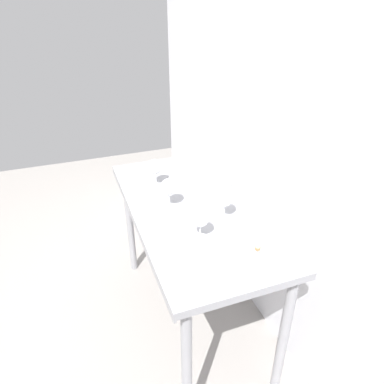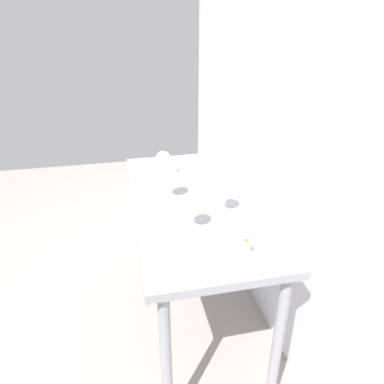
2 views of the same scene
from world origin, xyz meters
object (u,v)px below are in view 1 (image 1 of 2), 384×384
object	(u,v)px
wine_glass_far_right	(225,199)
wine_glass_near_right	(200,219)
wine_glass_near_left	(155,167)
decanter_funnel	(256,258)
open_notebook	(206,198)
wine_glass_near_center	(169,187)
tasting_sheet_lower	(233,240)
tasting_sheet_upper	(189,176)

from	to	relation	value
wine_glass_far_right	wine_glass_near_right	world-z (taller)	wine_glass_far_right
wine_glass_far_right	wine_glass_near_right	bearing A→B (deg)	-56.51
wine_glass_near_left	decanter_funnel	size ratio (longest dim) A/B	1.17
decanter_funnel	open_notebook	bearing A→B (deg)	177.81
wine_glass_near_center	decanter_funnel	xyz separation A→B (m)	(0.61, 0.21, -0.08)
wine_glass_near_left	open_notebook	distance (m)	0.37
wine_glass_near_left	tasting_sheet_lower	size ratio (longest dim) A/B	0.78
wine_glass_near_right	tasting_sheet_lower	bearing A→B (deg)	62.42
tasting_sheet_upper	wine_glass_near_center	bearing A→B (deg)	-5.72
wine_glass_near_center	tasting_sheet_upper	bearing A→B (deg)	144.59
wine_glass_near_left	tasting_sheet_lower	world-z (taller)	wine_glass_near_left
wine_glass_near_right	open_notebook	bearing A→B (deg)	152.57
wine_glass_near_left	open_notebook	world-z (taller)	wine_glass_near_left
wine_glass_far_right	decanter_funnel	bearing A→B (deg)	-4.85
wine_glass_near_left	wine_glass_near_center	size ratio (longest dim) A/B	1.00
wine_glass_near_left	wine_glass_near_center	world-z (taller)	same
wine_glass_near_right	open_notebook	xyz separation A→B (m)	(-0.34, 0.18, -0.11)
tasting_sheet_lower	decanter_funnel	distance (m)	0.21
open_notebook	tasting_sheet_lower	xyz separation A→B (m)	(0.42, -0.03, -0.00)
wine_glass_near_center	open_notebook	distance (m)	0.26
wine_glass_near_right	tasting_sheet_lower	distance (m)	0.20
wine_glass_near_center	wine_glass_near_right	distance (m)	0.33
wine_glass_far_right	tasting_sheet_lower	distance (m)	0.24
wine_glass_far_right	wine_glass_near_center	xyz separation A→B (m)	(-0.21, -0.24, 0.01)
wine_glass_far_right	tasting_sheet_upper	world-z (taller)	wine_glass_far_right
wine_glass_near_left	open_notebook	bearing A→B (deg)	41.05
wine_glass_far_right	wine_glass_near_center	distance (m)	0.32
wine_glass_near_center	wine_glass_near_left	bearing A→B (deg)	-179.56
tasting_sheet_upper	wine_glass_far_right	bearing A→B (deg)	30.34
wine_glass_near_right	tasting_sheet_upper	bearing A→B (deg)	164.68
wine_glass_far_right	decanter_funnel	distance (m)	0.41
tasting_sheet_upper	decanter_funnel	size ratio (longest dim) A/B	1.67
open_notebook	wine_glass_near_left	bearing A→B (deg)	-111.78
wine_glass_near_left	wine_glass_far_right	xyz separation A→B (m)	(0.48, 0.24, -0.01)
wine_glass_near_right	tasting_sheet_upper	distance (m)	0.69
wine_glass_near_right	wine_glass_far_right	bearing A→B (deg)	123.49
open_notebook	wine_glass_far_right	bearing A→B (deg)	29.99
wine_glass_near_right	tasting_sheet_upper	size ratio (longest dim) A/B	0.65
wine_glass_near_center	wine_glass_far_right	bearing A→B (deg)	49.41
wine_glass_far_right	open_notebook	bearing A→B (deg)	-177.18
open_notebook	tasting_sheet_upper	size ratio (longest dim) A/B	1.46
wine_glass_far_right	open_notebook	world-z (taller)	wine_glass_far_right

